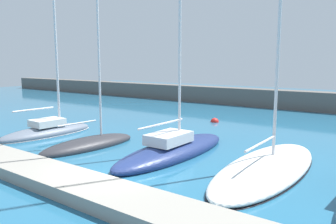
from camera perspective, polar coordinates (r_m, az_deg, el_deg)
ground_plane at (r=15.51m, az=-10.35°, el=-11.36°), size 120.00×120.00×0.00m
dock_pier at (r=14.41m, az=-15.28°, el=-11.95°), size 26.18×2.24×0.54m
breakwater_seawall at (r=39.94m, az=20.67°, el=1.93°), size 108.00×2.07×2.09m
sailboat_slate_nearest at (r=25.84m, az=-19.89°, el=-3.03°), size 2.50×7.34×12.87m
sailboat_charcoal_second at (r=21.43m, az=-13.28°, el=-5.30°), size 2.60×6.84×12.55m
sailboat_navy_third at (r=19.16m, az=0.96°, el=-6.26°), size 2.75×9.68×18.28m
sailboat_white_fourth at (r=17.02m, az=16.56°, el=-8.76°), size 3.51×10.62×22.36m
mooring_buoy_red at (r=29.81m, az=7.96°, el=-1.70°), size 0.73×0.73×0.73m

